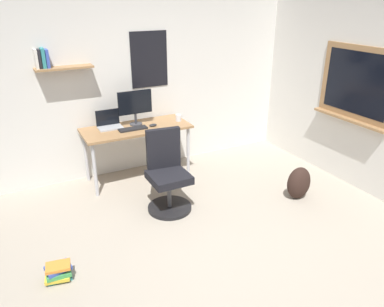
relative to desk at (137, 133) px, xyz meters
name	(u,v)px	position (x,y,z in m)	size (l,w,h in m)	color
ground_plane	(220,263)	(0.06, -2.07, -0.67)	(5.20, 5.20, 0.00)	#9E9384
wall_back	(128,79)	(0.06, 0.38, 0.64)	(5.00, 0.30, 2.60)	silver
desk	(137,133)	(0.00, 0.00, 0.00)	(1.41, 0.60, 0.74)	#997047
office_chair	(167,176)	(0.04, -0.90, -0.26)	(0.52, 0.52, 0.95)	black
laptop	(109,124)	(-0.32, 0.15, 0.13)	(0.31, 0.21, 0.23)	#ADAFB5
monitor_primary	(135,105)	(0.04, 0.10, 0.35)	(0.46, 0.17, 0.46)	#38383D
keyboard	(133,129)	(-0.07, -0.08, 0.09)	(0.37, 0.13, 0.02)	black
computer_mouse	(153,125)	(0.21, -0.08, 0.10)	(0.10, 0.06, 0.03)	#262628
coffee_mug	(178,118)	(0.61, -0.03, 0.12)	(0.08, 0.08, 0.09)	silver
backpack	(299,183)	(1.57, -1.45, -0.46)	(0.32, 0.22, 0.42)	black
book_stack_on_floor	(58,272)	(-1.33, -1.59, -0.59)	(0.25, 0.21, 0.16)	teal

